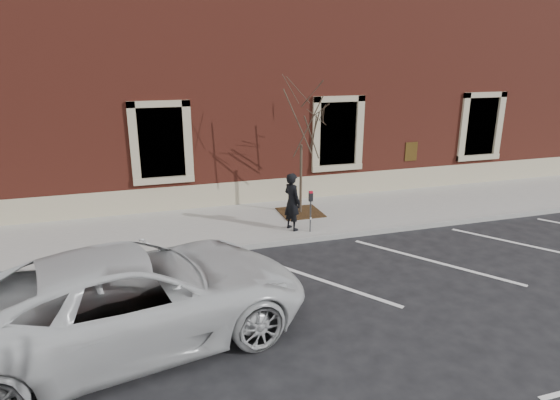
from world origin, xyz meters
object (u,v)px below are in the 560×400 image
object	(u,v)px
parking_meter	(311,204)
sapling	(302,125)
man	(292,202)
white_truck	(133,297)

from	to	relation	value
parking_meter	sapling	world-z (taller)	sapling
man	parking_meter	bearing A→B (deg)	-150.69
sapling	parking_meter	bearing A→B (deg)	-100.07
parking_meter	white_truck	world-z (taller)	white_truck
man	white_truck	size ratio (longest dim) A/B	0.27
sapling	white_truck	world-z (taller)	sapling
parking_meter	white_truck	bearing A→B (deg)	-140.18
man	white_truck	xyz separation A→B (m)	(-4.41, -4.27, -0.11)
man	white_truck	bearing A→B (deg)	112.56
man	sapling	xyz separation A→B (m)	(0.74, 1.33, 1.99)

